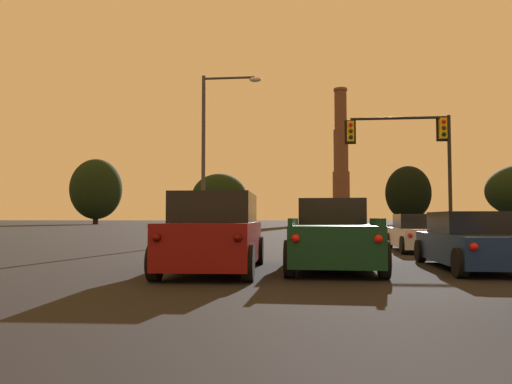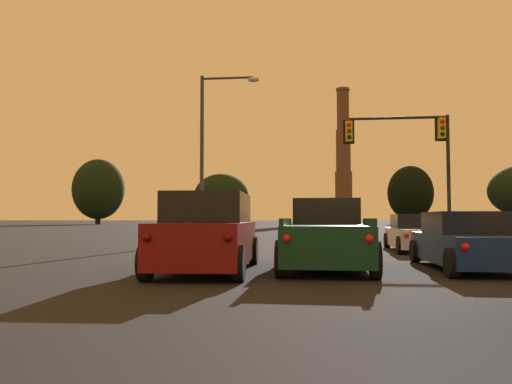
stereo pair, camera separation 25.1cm
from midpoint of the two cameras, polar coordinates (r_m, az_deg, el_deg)
sedan_right_lane_second at (r=13.53m, az=23.41°, el=-5.29°), size 1.99×4.71×1.43m
pickup_truck_center_lane_second at (r=13.18m, az=8.63°, el=-4.98°), size 2.31×5.55×1.82m
suv_left_lane_second at (r=12.00m, az=-4.88°, el=-4.75°), size 2.29×4.97×1.86m
sedan_right_lane_front at (r=20.25m, az=18.16°, el=-4.55°), size 2.11×4.75×1.43m
traffic_light_overhead_right at (r=26.50m, az=17.81°, el=5.07°), size 5.37×0.50×6.45m
street_lamp at (r=26.35m, az=-4.91°, el=5.95°), size 3.15×0.36×8.78m
smokestack at (r=144.36m, az=10.02°, el=2.52°), size 7.73×7.73×38.58m
treeline_far_left at (r=108.96m, az=-17.51°, el=0.30°), size 10.78×9.70×13.61m
treeline_right_mid at (r=103.95m, az=17.30°, el=-0.11°), size 8.95×8.06×11.76m
treeline_center_right at (r=98.21m, az=-3.91°, el=-0.51°), size 10.80×9.72×10.03m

